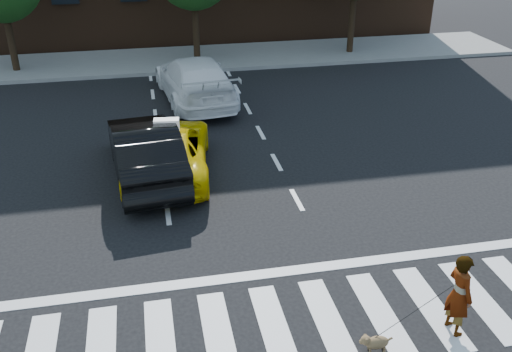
# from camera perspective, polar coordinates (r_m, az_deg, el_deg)

# --- Properties ---
(ground) EXTENTS (120.00, 120.00, 0.00)m
(ground) POSITION_cam_1_polar(r_m,az_deg,el_deg) (10.45, 1.87, -15.09)
(ground) COLOR black
(ground) RESTS_ON ground
(crosswalk) EXTENTS (13.00, 2.40, 0.01)m
(crosswalk) POSITION_cam_1_polar(r_m,az_deg,el_deg) (10.45, 1.87, -15.06)
(crosswalk) COLOR silver
(crosswalk) RESTS_ON ground
(stop_line) EXTENTS (12.00, 0.30, 0.01)m
(stop_line) POSITION_cam_1_polar(r_m,az_deg,el_deg) (11.65, 0.05, -9.87)
(stop_line) COLOR silver
(stop_line) RESTS_ON ground
(sidewalk_far) EXTENTS (30.00, 4.00, 0.15)m
(sidewalk_far) POSITION_cam_1_polar(r_m,az_deg,el_deg) (26.02, -7.11, 11.53)
(sidewalk_far) COLOR slate
(sidewalk_far) RESTS_ON ground
(taxi) EXTENTS (2.66, 4.86, 1.29)m
(taxi) POSITION_cam_1_polar(r_m,az_deg,el_deg) (15.51, -8.77, 2.59)
(taxi) COLOR #E6C304
(taxi) RESTS_ON ground
(black_sedan) EXTENTS (2.13, 4.88, 1.56)m
(black_sedan) POSITION_cam_1_polar(r_m,az_deg,el_deg) (15.27, -11.00, 2.53)
(black_sedan) COLOR black
(black_sedan) RESTS_ON ground
(white_suv) EXTENTS (2.83, 5.71, 1.59)m
(white_suv) POSITION_cam_1_polar(r_m,az_deg,el_deg) (20.74, -6.14, 9.59)
(white_suv) COLOR white
(white_suv) RESTS_ON ground
(woman) EXTENTS (0.45, 0.62, 1.58)m
(woman) POSITION_cam_1_polar(r_m,az_deg,el_deg) (10.52, 19.66, -11.08)
(woman) COLOR #999999
(woman) RESTS_ON ground
(dog) EXTENTS (0.57, 0.27, 0.32)m
(dog) POSITION_cam_1_polar(r_m,az_deg,el_deg) (10.14, 11.78, -15.96)
(dog) COLOR #8F6A48
(dog) RESTS_ON ground
(taxi_sign) EXTENTS (0.68, 0.35, 0.32)m
(taxi_sign) POSITION_cam_1_polar(r_m,az_deg,el_deg) (15.01, -8.94, 5.07)
(taxi_sign) COLOR white
(taxi_sign) RESTS_ON taxi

